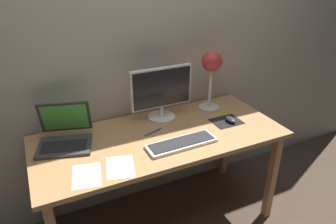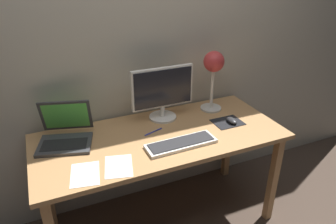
{
  "view_description": "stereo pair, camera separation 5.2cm",
  "coord_description": "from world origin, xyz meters",
  "px_view_note": "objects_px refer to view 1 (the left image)",
  "views": [
    {
      "loc": [
        -0.7,
        -1.6,
        1.77
      ],
      "look_at": [
        0.03,
        -0.05,
        0.92
      ],
      "focal_mm": 33.58,
      "sensor_mm": 36.0,
      "label": 1
    },
    {
      "loc": [
        -0.65,
        -1.62,
        1.77
      ],
      "look_at": [
        0.03,
        -0.05,
        0.92
      ],
      "focal_mm": 33.58,
      "sensor_mm": 36.0,
      "label": 2
    }
  ],
  "objects_px": {
    "keyboard_main": "(182,143)",
    "pen": "(153,132)",
    "desk_lamp": "(212,67)",
    "laptop": "(65,132)",
    "mouse": "(231,120)",
    "monitor": "(161,91)"
  },
  "relations": [
    {
      "from": "keyboard_main",
      "to": "pen",
      "type": "xyz_separation_m",
      "value": [
        -0.1,
        0.21,
        -0.01
      ]
    },
    {
      "from": "desk_lamp",
      "to": "pen",
      "type": "distance_m",
      "value": 0.63
    },
    {
      "from": "laptop",
      "to": "pen",
      "type": "relative_size",
      "value": 2.74
    },
    {
      "from": "keyboard_main",
      "to": "desk_lamp",
      "type": "height_order",
      "value": "desk_lamp"
    },
    {
      "from": "monitor",
      "to": "keyboard_main",
      "type": "bearing_deg",
      "value": -95.57
    },
    {
      "from": "monitor",
      "to": "desk_lamp",
      "type": "xyz_separation_m",
      "value": [
        0.39,
        -0.01,
        0.12
      ]
    },
    {
      "from": "laptop",
      "to": "mouse",
      "type": "height_order",
      "value": "laptop"
    },
    {
      "from": "desk_lamp",
      "to": "laptop",
      "type": "bearing_deg",
      "value": -178.6
    },
    {
      "from": "desk_lamp",
      "to": "pen",
      "type": "height_order",
      "value": "desk_lamp"
    },
    {
      "from": "monitor",
      "to": "pen",
      "type": "bearing_deg",
      "value": -129.5
    },
    {
      "from": "monitor",
      "to": "pen",
      "type": "xyz_separation_m",
      "value": [
        -0.14,
        -0.17,
        -0.2
      ]
    },
    {
      "from": "mouse",
      "to": "pen",
      "type": "height_order",
      "value": "mouse"
    },
    {
      "from": "mouse",
      "to": "desk_lamp",
      "type": "bearing_deg",
      "value": 94.01
    },
    {
      "from": "monitor",
      "to": "keyboard_main",
      "type": "distance_m",
      "value": 0.43
    },
    {
      "from": "monitor",
      "to": "mouse",
      "type": "height_order",
      "value": "monitor"
    },
    {
      "from": "monitor",
      "to": "keyboard_main",
      "type": "xyz_separation_m",
      "value": [
        -0.04,
        -0.38,
        -0.19
      ]
    },
    {
      "from": "desk_lamp",
      "to": "mouse",
      "type": "bearing_deg",
      "value": -85.99
    },
    {
      "from": "desk_lamp",
      "to": "pen",
      "type": "bearing_deg",
      "value": -163.54
    },
    {
      "from": "pen",
      "to": "monitor",
      "type": "bearing_deg",
      "value": 50.5
    },
    {
      "from": "laptop",
      "to": "desk_lamp",
      "type": "xyz_separation_m",
      "value": [
        1.05,
        0.03,
        0.26
      ]
    },
    {
      "from": "monitor",
      "to": "laptop",
      "type": "bearing_deg",
      "value": -176.89
    },
    {
      "from": "laptop",
      "to": "pen",
      "type": "distance_m",
      "value": 0.55
    }
  ]
}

